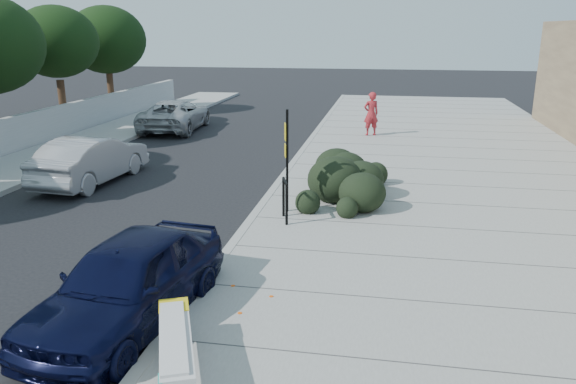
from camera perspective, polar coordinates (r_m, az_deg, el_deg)
name	(u,v)px	position (r m, az deg, el deg)	size (l,w,h in m)	color
ground	(231,251)	(12.72, -5.78, -6.01)	(120.00, 120.00, 0.00)	black
sidewalk_near	(464,197)	(17.12, 17.41, -0.53)	(11.20, 50.00, 0.15)	gray
curb_near	(275,188)	(17.29, -1.29, 0.43)	(0.22, 50.00, 0.17)	#9E9E99
curb_far	(40,176)	(20.40, -23.90, 1.48)	(0.22, 50.00, 0.17)	#9E9E99
tree_far_e	(56,42)	(29.85, -22.52, 13.89)	(4.00, 4.00, 5.90)	#332114
tree_far_f	(106,40)	(34.19, -17.97, 14.48)	(4.40, 4.40, 6.07)	#332114
bench	(175,342)	(8.12, -11.36, -14.72)	(1.23, 2.18, 0.65)	gray
bike_rack	(285,196)	(13.99, -0.31, -0.43)	(0.26, 0.70, 1.05)	black
sign_post	(287,155)	(14.49, -0.15, 3.80)	(0.14, 0.31, 2.70)	black
hedge	(346,172)	(16.08, 5.90, 2.01)	(1.91, 3.82, 1.43)	black
sedan_navy	(128,282)	(9.80, -15.93, -8.77)	(1.79, 4.45, 1.52)	black
wagon_silver	(91,160)	(19.10, -19.35, 3.12)	(1.61, 4.62, 1.52)	#9B9B9F
suv_silver	(175,115)	(28.18, -11.37, 7.67)	(2.46, 5.35, 1.49)	#A8AAAD
pedestrian	(371,114)	(25.71, 8.44, 7.87)	(0.71, 0.47, 1.95)	maroon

